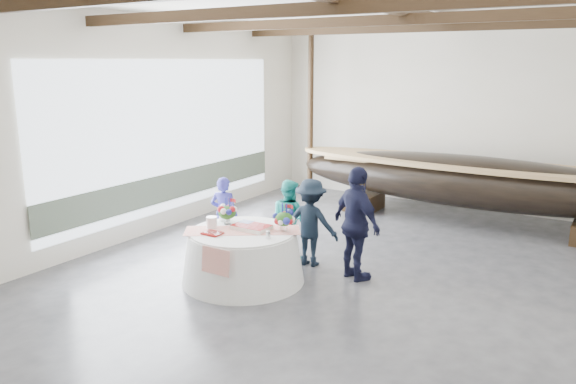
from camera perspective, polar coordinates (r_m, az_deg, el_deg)
The scene contains 12 objects.
floor at distance 9.34m, azimuth 7.19°, elevation -9.41°, with size 10.00×12.00×0.01m, color #3D3D42.
wall_back at distance 14.37m, azimuth 17.75°, elevation 7.29°, with size 10.00×0.02×4.50m, color silver.
wall_left at distance 11.70m, azimuth -15.35°, elevation 6.23°, with size 0.02×12.00×4.50m, color silver.
pavilion_structure at distance 9.35m, azimuth 10.02°, elevation 15.63°, with size 9.80×11.76×4.50m.
open_bay at distance 12.41m, azimuth -11.68°, elevation 4.83°, with size 0.03×7.00×3.20m.
longboat_display at distance 12.96m, azimuth 17.90°, elevation 1.06°, with size 8.31×1.66×1.56m.
banquet_table at distance 9.35m, azimuth -4.60°, elevation -6.47°, with size 2.03×2.03×0.87m.
tabletop_items at distance 9.32m, azimuth -3.99°, elevation -2.78°, with size 1.86×1.51×0.40m.
guest_woman_blue at distance 10.71m, azimuth -6.51°, elevation -2.29°, with size 0.53×0.35×1.46m, color navy.
guest_woman_teal at distance 10.37m, azimuth 0.09°, elevation -2.71°, with size 0.71×0.55×1.47m, color teal.
guest_man_left at distance 9.95m, azimuth 2.33°, elevation -3.11°, with size 1.01×0.58×1.57m, color black.
guest_man_right at distance 9.30m, azimuth 6.99°, elevation -3.25°, with size 1.12×0.47×1.91m, color black.
Camera 1 is at (3.57, -7.86, 3.57)m, focal length 35.00 mm.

